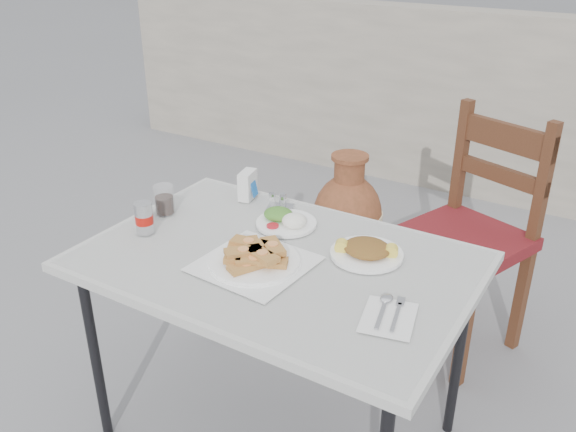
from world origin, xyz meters
The scene contains 13 objects.
ground centered at (0.00, 0.00, 0.00)m, with size 80.00×80.00×0.00m, color slate.
cafe_table centered at (-0.06, -0.09, 0.69)m, with size 1.22×0.83×0.74m.
pide_plate centered at (-0.10, -0.17, 0.77)m, with size 0.34×0.34×0.07m.
salad_rice_plate centered at (-0.16, 0.11, 0.76)m, with size 0.21×0.21×0.05m.
salad_chopped_plate centered at (0.18, 0.06, 0.76)m, with size 0.23×0.23×0.05m.
soda_can centered at (-0.53, -0.19, 0.80)m, with size 0.06×0.06×0.11m.
cola_glass centered at (-0.58, -0.03, 0.79)m, with size 0.07×0.07×0.10m.
napkin_holder centered at (-0.40, 0.23, 0.80)m, with size 0.07×0.10×0.11m.
condiment_caddy centered at (-0.24, 0.21, 0.76)m, with size 0.11×0.10×0.07m.
cutlery_napkin centered at (0.37, -0.20, 0.75)m, with size 0.17×0.21×0.01m.
chair centered at (0.32, 0.80, 0.53)m, with size 0.58×0.58×1.03m.
terracotta_urn centered at (-0.39, 1.11, 0.30)m, with size 0.37×0.37×0.64m.
back_wall centered at (0.00, 2.50, 0.60)m, with size 6.00×0.25×1.20m, color gray.
Camera 1 is at (0.85, -1.50, 1.70)m, focal length 38.00 mm.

